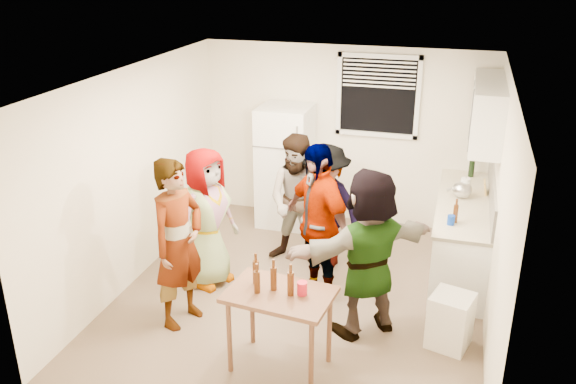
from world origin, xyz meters
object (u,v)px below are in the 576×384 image
(beer_bottle_counter, at_px, (455,222))
(guest_stripe, at_px, (184,319))
(guest_back_left, at_px, (299,261))
(guest_black, at_px, (316,296))
(refrigerator, at_px, (285,166))
(serving_table, at_px, (280,366))
(guest_grey, at_px, (210,281))
(beer_bottle_table, at_px, (257,292))
(blue_cup, at_px, (450,225))
(guest_orange, at_px, (364,329))
(trash_bin, at_px, (450,323))
(kettle, at_px, (461,197))
(guest_back_right, at_px, (324,264))
(red_cup, at_px, (302,294))
(wine_bottle, at_px, (471,176))

(beer_bottle_counter, xyz_separation_m, guest_stripe, (-2.67, -1.33, -0.90))
(beer_bottle_counter, relative_size, guest_back_left, 0.12)
(beer_bottle_counter, bearing_deg, guest_black, -161.47)
(refrigerator, relative_size, guest_black, 0.93)
(serving_table, xyz_separation_m, guest_black, (0.03, 1.31, 0.00))
(guest_grey, relative_size, guest_stripe, 0.91)
(refrigerator, height_order, beer_bottle_table, refrigerator)
(blue_cup, bearing_deg, guest_orange, -130.12)
(trash_bin, bearing_deg, kettle, 90.21)
(guest_black, bearing_deg, refrigerator, 156.58)
(guest_back_right, distance_m, guest_orange, 1.43)
(beer_bottle_counter, relative_size, red_cup, 1.64)
(beer_bottle_table, xyz_separation_m, guest_orange, (0.86, 0.87, -0.80))
(blue_cup, bearing_deg, guest_stripe, -154.47)
(guest_back_right, relative_size, guest_orange, 0.89)
(beer_bottle_table, distance_m, guest_back_left, 2.26)
(red_cup, bearing_deg, trash_bin, 30.26)
(wine_bottle, height_order, beer_bottle_table, wine_bottle)
(guest_back_right, bearing_deg, guest_back_left, -156.69)
(beer_bottle_counter, distance_m, serving_table, 2.48)
(guest_grey, relative_size, guest_orange, 0.94)
(guest_grey, xyz_separation_m, guest_stripe, (0.05, -0.83, 0.00))
(kettle, bearing_deg, guest_back_right, -174.95)
(kettle, bearing_deg, blue_cup, -108.38)
(guest_stripe, relative_size, guest_orange, 1.02)
(beer_bottle_table, relative_size, red_cup, 1.75)
(blue_cup, distance_m, guest_stripe, 3.05)
(blue_cup, height_order, red_cup, blue_cup)
(beer_bottle_table, bearing_deg, beer_bottle_counter, 48.08)
(refrigerator, relative_size, guest_orange, 0.96)
(refrigerator, height_order, guest_grey, refrigerator)
(trash_bin, height_order, guest_grey, trash_bin)
(red_cup, distance_m, guest_back_right, 2.20)
(blue_cup, bearing_deg, guest_back_left, 169.18)
(red_cup, relative_size, guest_back_right, 0.08)
(beer_bottle_counter, distance_m, trash_bin, 1.19)
(beer_bottle_table, xyz_separation_m, guest_black, (0.22, 1.36, -0.80))
(guest_stripe, relative_size, guest_back_right, 1.15)
(beer_bottle_counter, distance_m, guest_black, 1.76)
(kettle, height_order, guest_stripe, kettle)
(beer_bottle_counter, bearing_deg, guest_back_left, 171.70)
(kettle, distance_m, guest_grey, 3.18)
(guest_back_right, bearing_deg, guest_black, -62.50)
(serving_table, bearing_deg, beer_bottle_table, -164.59)
(blue_cup, bearing_deg, beer_bottle_counter, 62.08)
(wine_bottle, bearing_deg, beer_bottle_counter, -95.53)
(beer_bottle_table, distance_m, guest_black, 1.60)
(wine_bottle, height_order, guest_orange, wine_bottle)
(trash_bin, bearing_deg, red_cup, -149.74)
(refrigerator, relative_size, trash_bin, 3.05)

